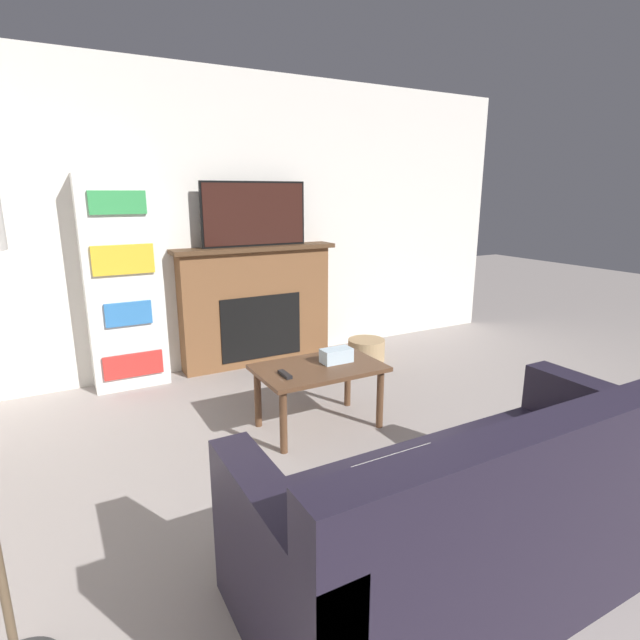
{
  "coord_description": "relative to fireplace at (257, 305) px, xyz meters",
  "views": [
    {
      "loc": [
        -1.72,
        -0.56,
        1.64
      ],
      "look_at": [
        -0.04,
        2.49,
        0.75
      ],
      "focal_mm": 28.0,
      "sensor_mm": 36.0,
      "label": 1
    }
  ],
  "objects": [
    {
      "name": "couch",
      "position": [
        -0.26,
        -3.13,
        -0.28
      ],
      "size": [
        2.0,
        0.9,
        0.9
      ],
      "color": "black",
      "rests_on": "ground_plane"
    },
    {
      "name": "tv",
      "position": [
        0.0,
        -0.02,
        0.87
      ],
      "size": [
        1.01,
        0.03,
        0.59
      ],
      "color": "black",
      "rests_on": "fireplace"
    },
    {
      "name": "storage_basket",
      "position": [
        0.97,
        -0.47,
        -0.47
      ],
      "size": [
        0.37,
        0.37,
        0.21
      ],
      "color": "tan",
      "rests_on": "ground_plane"
    },
    {
      "name": "bookshelf",
      "position": [
        -1.19,
        -0.02,
        0.31
      ],
      "size": [
        0.6,
        0.29,
        1.79
      ],
      "color": "white",
      "rests_on": "ground_plane"
    },
    {
      "name": "remote_control",
      "position": [
        -0.44,
        -1.59,
        -0.11
      ],
      "size": [
        0.04,
        0.15,
        0.02
      ],
      "color": "black",
      "rests_on": "coffee_table"
    },
    {
      "name": "fireplace",
      "position": [
        0.0,
        0.0,
        0.0
      ],
      "size": [
        1.57,
        0.28,
        1.15
      ],
      "color": "brown",
      "rests_on": "ground_plane"
    },
    {
      "name": "tissue_box",
      "position": [
        0.0,
        -1.51,
        -0.07
      ],
      "size": [
        0.22,
        0.12,
        0.1
      ],
      "color": "silver",
      "rests_on": "coffee_table"
    },
    {
      "name": "coffee_table",
      "position": [
        -0.15,
        -1.52,
        -0.19
      ],
      "size": [
        0.87,
        0.55,
        0.46
      ],
      "color": "brown",
      "rests_on": "ground_plane"
    },
    {
      "name": "wall_back",
      "position": [
        -0.01,
        0.14,
        0.77
      ],
      "size": [
        6.03,
        0.06,
        2.7
      ],
      "color": "silver",
      "rests_on": "ground_plane"
    }
  ]
}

